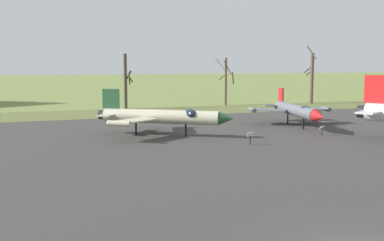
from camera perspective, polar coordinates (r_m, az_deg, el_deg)
name	(u,v)px	position (r m, az deg, el deg)	size (l,w,h in m)	color
asphalt_apron	(195,162)	(32.58, 0.35, -5.09)	(97.33, 56.42, 0.05)	#383533
grass_verge_strip	(107,114)	(65.36, -10.33, 0.84)	(157.33, 12.00, 0.06)	#586132
jet_fighter_front_left	(296,110)	(51.89, 12.61, 1.23)	(9.42, 13.31, 3.99)	#565B60
info_placard_front_left	(322,129)	(46.06, 15.56, -1.04)	(0.56, 0.41, 0.99)	black
jet_fighter_rear_left	(162,116)	(44.16, -3.72, 0.53)	(11.79, 10.66, 4.40)	#B7B293
info_placard_rear_left	(250,137)	(39.51, 7.11, -2.03)	(0.52, 0.25, 1.14)	black
bare_tree_left_of_center	(126,81)	(71.36, -8.06, 4.77)	(1.49, 2.19, 8.35)	#42382D
bare_tree_center	(226,80)	(77.17, 4.18, 4.95)	(3.36, 2.71, 7.78)	brown
bare_tree_right_of_center	(312,77)	(82.78, 14.37, 5.15)	(2.18, 2.35, 9.90)	brown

